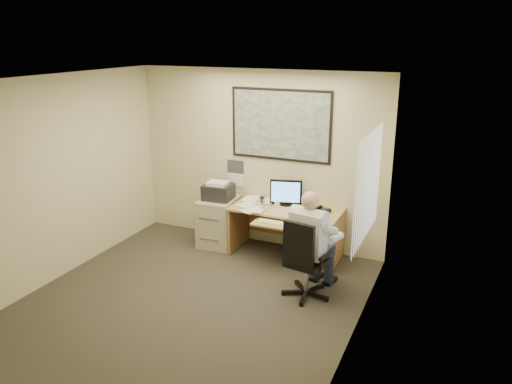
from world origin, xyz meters
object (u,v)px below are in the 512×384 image
at_px(filing_cabinet, 219,217).
at_px(person, 308,244).
at_px(desk, 308,231).
at_px(office_chair, 306,275).

xyz_separation_m(filing_cabinet, person, (1.77, -0.98, 0.25)).
xyz_separation_m(desk, filing_cabinet, (-1.45, -0.03, 0.00)).
height_order(office_chair, person, person).
bearing_deg(person, desk, 119.17).
height_order(filing_cabinet, person, person).
relative_size(office_chair, person, 0.76).
bearing_deg(filing_cabinet, desk, -3.16).
relative_size(desk, office_chair, 1.53).
height_order(filing_cabinet, office_chair, office_chair).
distance_m(filing_cabinet, person, 2.04).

